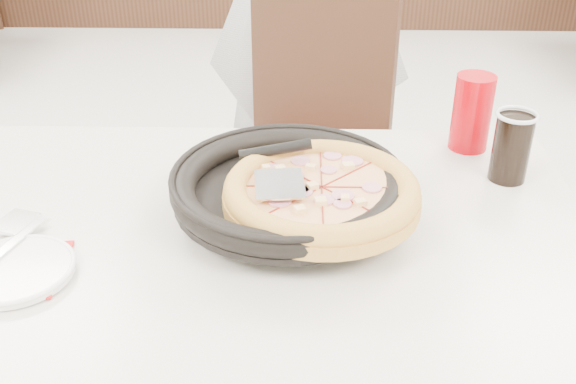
{
  "coord_description": "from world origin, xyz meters",
  "views": [
    {
      "loc": [
        0.04,
        -1.19,
        1.39
      ],
      "look_at": [
        0.01,
        -0.18,
        0.8
      ],
      "focal_mm": 42.0,
      "sensor_mm": 36.0,
      "label": 1
    }
  ],
  "objects_px": {
    "pizza_pan": "(288,196)",
    "red_cup": "(472,113)",
    "chair_far": "(297,178)",
    "cola_glass": "(511,149)",
    "side_plate": "(16,271)",
    "main_table": "(256,381)",
    "pizza": "(321,198)"
  },
  "relations": [
    {
      "from": "pizza_pan",
      "to": "cola_glass",
      "type": "relative_size",
      "value": 3.06
    },
    {
      "from": "pizza_pan",
      "to": "side_plate",
      "type": "bearing_deg",
      "value": -156.38
    },
    {
      "from": "chair_far",
      "to": "pizza",
      "type": "bearing_deg",
      "value": 114.7
    },
    {
      "from": "main_table",
      "to": "cola_glass",
      "type": "xyz_separation_m",
      "value": [
        0.49,
        0.18,
        0.44
      ]
    },
    {
      "from": "side_plate",
      "to": "red_cup",
      "type": "bearing_deg",
      "value": 30.56
    },
    {
      "from": "pizza",
      "to": "cola_glass",
      "type": "bearing_deg",
      "value": 26.87
    },
    {
      "from": "chair_far",
      "to": "main_table",
      "type": "bearing_deg",
      "value": 104.32
    },
    {
      "from": "chair_far",
      "to": "red_cup",
      "type": "height_order",
      "value": "chair_far"
    },
    {
      "from": "main_table",
      "to": "cola_glass",
      "type": "bearing_deg",
      "value": 20.23
    },
    {
      "from": "cola_glass",
      "to": "red_cup",
      "type": "xyz_separation_m",
      "value": [
        -0.05,
        0.14,
        0.02
      ]
    },
    {
      "from": "main_table",
      "to": "pizza_pan",
      "type": "relative_size",
      "value": 3.02
    },
    {
      "from": "chair_far",
      "to": "side_plate",
      "type": "xyz_separation_m",
      "value": [
        -0.43,
        -0.82,
        0.28
      ]
    },
    {
      "from": "main_table",
      "to": "chair_far",
      "type": "distance_m",
      "value": 0.68
    },
    {
      "from": "chair_far",
      "to": "cola_glass",
      "type": "xyz_separation_m",
      "value": [
        0.41,
        -0.49,
        0.34
      ]
    },
    {
      "from": "pizza",
      "to": "side_plate",
      "type": "relative_size",
      "value": 1.87
    },
    {
      "from": "pizza",
      "to": "side_plate",
      "type": "xyz_separation_m",
      "value": [
        -0.47,
        -0.15,
        -0.05
      ]
    },
    {
      "from": "pizza_pan",
      "to": "red_cup",
      "type": "height_order",
      "value": "red_cup"
    },
    {
      "from": "pizza",
      "to": "cola_glass",
      "type": "xyz_separation_m",
      "value": [
        0.37,
        0.19,
        0.0
      ]
    },
    {
      "from": "pizza_pan",
      "to": "cola_glass",
      "type": "bearing_deg",
      "value": 19.41
    },
    {
      "from": "chair_far",
      "to": "side_plate",
      "type": "bearing_deg",
      "value": 83.21
    },
    {
      "from": "main_table",
      "to": "pizza",
      "type": "height_order",
      "value": "pizza"
    },
    {
      "from": "pizza_pan",
      "to": "red_cup",
      "type": "xyz_separation_m",
      "value": [
        0.37,
        0.28,
        0.04
      ]
    },
    {
      "from": "cola_glass",
      "to": "chair_far",
      "type": "bearing_deg",
      "value": 130.09
    },
    {
      "from": "red_cup",
      "to": "main_table",
      "type": "bearing_deg",
      "value": -144.29
    },
    {
      "from": "main_table",
      "to": "pizza",
      "type": "distance_m",
      "value": 0.45
    },
    {
      "from": "pizza",
      "to": "red_cup",
      "type": "distance_m",
      "value": 0.45
    },
    {
      "from": "cola_glass",
      "to": "red_cup",
      "type": "height_order",
      "value": "red_cup"
    },
    {
      "from": "red_cup",
      "to": "side_plate",
      "type": "bearing_deg",
      "value": -149.44
    },
    {
      "from": "side_plate",
      "to": "red_cup",
      "type": "distance_m",
      "value": 0.92
    },
    {
      "from": "pizza_pan",
      "to": "cola_glass",
      "type": "height_order",
      "value": "cola_glass"
    },
    {
      "from": "pizza_pan",
      "to": "side_plate",
      "type": "relative_size",
      "value": 2.23
    },
    {
      "from": "chair_far",
      "to": "side_plate",
      "type": "height_order",
      "value": "chair_far"
    }
  ]
}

